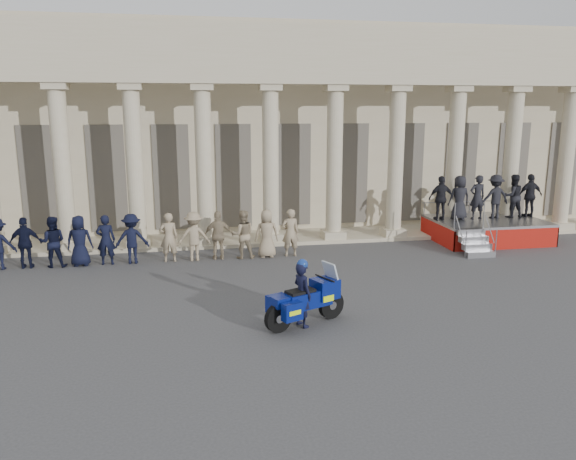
% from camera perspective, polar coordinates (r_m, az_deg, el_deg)
% --- Properties ---
extents(ground, '(90.00, 90.00, 0.00)m').
position_cam_1_polar(ground, '(15.08, -2.12, -8.71)').
color(ground, '#3C3C3E').
rests_on(ground, ground).
extents(building, '(40.00, 12.50, 9.00)m').
position_cam_1_polar(building, '(28.77, -6.42, 10.46)').
color(building, tan).
rests_on(building, ground).
extents(officer_rank, '(17.90, 0.67, 1.78)m').
position_cam_1_polar(officer_rank, '(21.06, -24.05, -1.16)').
color(officer_rank, black).
rests_on(officer_rank, ground).
extents(reviewing_stand, '(5.07, 4.20, 2.71)m').
position_cam_1_polar(reviewing_stand, '(24.59, 19.66, 2.49)').
color(reviewing_stand, gray).
rests_on(reviewing_stand, ground).
extents(motorcycle, '(2.24, 1.45, 1.54)m').
position_cam_1_polar(motorcycle, '(14.27, 1.87, -7.10)').
color(motorcycle, black).
rests_on(motorcycle, ground).
extents(rider, '(0.61, 0.72, 1.75)m').
position_cam_1_polar(rider, '(14.13, 1.45, -6.41)').
color(rider, black).
rests_on(rider, ground).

